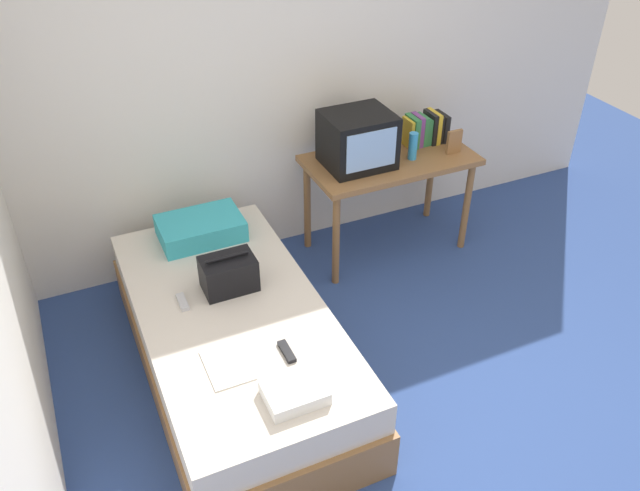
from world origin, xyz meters
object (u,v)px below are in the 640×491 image
Objects in this scene: water_bottle at (413,146)px; magazine at (228,365)px; bed at (235,341)px; remote_silver at (183,302)px; picture_frame at (454,142)px; folded_towel at (295,393)px; book_row at (425,129)px; tv at (358,140)px; handbag at (229,274)px; remote_dark at (287,351)px; desk at (389,170)px; pillow at (201,228)px.

magazine is (-1.69, -1.10, -0.34)m from water_bottle.
remote_silver is (-0.23, 0.15, 0.26)m from bed.
picture_frame is 2.27m from folded_towel.
folded_towel reaches higher than remote_silver.
book_row reaches higher than remote_silver.
tv reaches higher than folded_towel.
tv is at bearing 28.67° from handbag.
remote_dark is (-1.69, -1.10, -0.33)m from picture_frame.
handbag is 0.30m from remote_silver.
book_row reaches higher than remote_dark.
desk is at bearing -163.05° from book_row.
desk is 8.06× the size of remote_silver.
tv is at bearing 24.45° from remote_silver.
desk reaches higher than folded_towel.
tv reaches higher than remote_silver.
water_bottle is at bearing 24.33° from bed.
desk is 0.48m from picture_frame.
pillow is 1.19m from remote_dark.
desk reaches higher than remote_dark.
bed is 0.50m from magazine.
remote_silver reaches higher than magazine.
pillow is at bearing 90.50° from handbag.
tv is 1.64m from remote_dark.
magazine is (-1.31, -1.19, -0.43)m from tv.
desk is at bearing 23.64° from handbag.
magazine is (-1.56, -1.17, -0.16)m from desk.
remote_dark reaches higher than magazine.
pillow is 1.47m from folded_towel.
tv is 0.86× the size of pillow.
folded_towel is at bearing -136.19° from book_row.
remote_dark is (-1.59, -1.31, -0.35)m from book_row.
book_row is 0.59× the size of pillow.
book_row is 1.09× the size of folded_towel.
desk is 0.40m from book_row.
picture_frame is 2.04m from remote_dark.
book_row reaches higher than handbag.
water_bottle is 0.66× the size of magazine.
handbag is 2.08× the size of remote_silver.
handbag is (-1.49, -0.52, -0.25)m from water_bottle.
desk is 4.00× the size of magazine.
remote_dark is (-1.26, -1.21, -0.15)m from desk.
bed is 1.66m from desk.
bed is 0.53m from remote_dark.
tv is 1.47× the size of handbag.
pillow is (-1.11, -0.04, -0.37)m from tv.
book_row is at bearing 40.41° from water_bottle.
book_row is at bearing 22.37° from handbag.
book_row is at bearing 33.99° from magazine.
desk is 6.88× the size of picture_frame.
book_row reaches higher than pillow.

